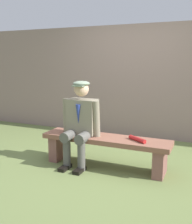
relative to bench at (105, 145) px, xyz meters
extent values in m
plane|color=olive|center=(0.00, 0.00, -0.32)|extent=(30.00, 30.00, 0.00)
cube|color=brown|center=(0.00, 0.00, 0.09)|extent=(1.86, 0.42, 0.07)
cube|color=brown|center=(-0.78, 0.00, -0.13)|extent=(0.14, 0.36, 0.38)
cube|color=brown|center=(0.78, 0.00, -0.13)|extent=(0.14, 0.36, 0.38)
cube|color=gray|center=(0.36, 0.00, 0.39)|extent=(0.42, 0.25, 0.51)
cylinder|color=#1E2338|center=(0.36, 0.00, 0.62)|extent=(0.23, 0.23, 0.06)
cone|color=navy|center=(0.36, 0.13, 0.45)|extent=(0.07, 0.07, 0.28)
sphere|color=#DBAD8C|center=(0.36, 0.02, 0.80)|extent=(0.21, 0.21, 0.21)
ellipsoid|color=gray|center=(0.36, 0.02, 0.88)|extent=(0.24, 0.24, 0.07)
cube|color=gray|center=(0.36, 0.12, 0.85)|extent=(0.17, 0.10, 0.02)
cylinder|color=#53514C|center=(0.25, 0.14, 0.14)|extent=(0.15, 0.42, 0.15)
cylinder|color=#53514C|center=(0.25, 0.27, -0.09)|extent=(0.11, 0.11, 0.46)
cube|color=black|center=(0.25, 0.33, -0.29)|extent=(0.10, 0.24, 0.05)
cylinder|color=gray|center=(0.12, 0.04, 0.37)|extent=(0.10, 0.15, 0.57)
cylinder|color=#53514C|center=(0.48, 0.14, 0.14)|extent=(0.15, 0.42, 0.15)
cylinder|color=#53514C|center=(0.48, 0.27, -0.09)|extent=(0.11, 0.11, 0.46)
cube|color=black|center=(0.48, 0.33, -0.29)|extent=(0.10, 0.24, 0.05)
cylinder|color=gray|center=(0.60, 0.04, 0.37)|extent=(0.10, 0.11, 0.57)
cylinder|color=#B21E1E|center=(-0.47, 0.02, 0.15)|extent=(0.28, 0.21, 0.06)
cube|color=gray|center=(0.00, -1.84, 0.79)|extent=(12.00, 0.24, 2.21)
camera|label=1|loc=(-1.35, 3.41, 1.18)|focal=42.71mm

